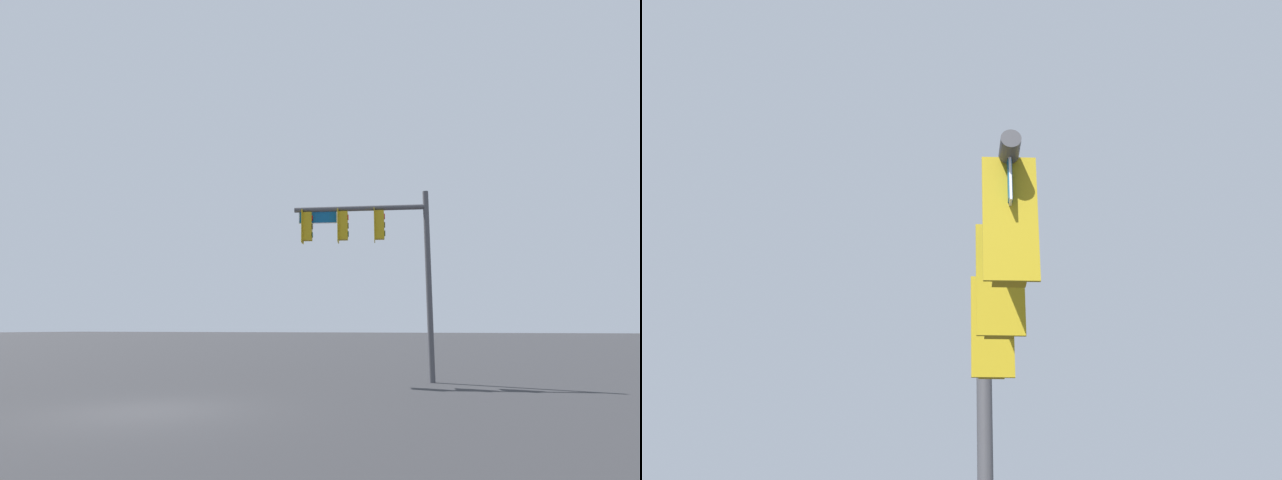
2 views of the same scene
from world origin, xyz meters
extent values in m
cylinder|color=#47474C|center=(-3.16, -8.01, 6.49)|extent=(4.98, 1.30, 0.20)
cube|color=gold|center=(-3.71, -8.14, 5.82)|extent=(0.14, 0.51, 1.30)
cube|color=#B79314|center=(-3.90, -8.18, 5.82)|extent=(0.42, 0.39, 1.10)
cylinder|color=#B79314|center=(-3.90, -8.18, 6.43)|extent=(0.04, 0.04, 0.12)
cylinder|color=red|center=(-4.10, -8.22, 6.15)|extent=(0.08, 0.22, 0.22)
cylinder|color=#392D05|center=(-4.10, -8.22, 5.82)|extent=(0.08, 0.22, 0.22)
cylinder|color=black|center=(-4.10, -8.22, 5.49)|extent=(0.08, 0.22, 0.22)
cube|color=gold|center=(-2.36, -7.83, 5.82)|extent=(0.14, 0.51, 1.30)
cube|color=#B79314|center=(-2.54, -7.87, 5.82)|extent=(0.42, 0.39, 1.10)
cylinder|color=#B79314|center=(-2.54, -7.87, 6.43)|extent=(0.04, 0.04, 0.12)
cylinder|color=red|center=(-2.74, -7.92, 6.15)|extent=(0.08, 0.22, 0.22)
cylinder|color=#392D05|center=(-2.74, -7.92, 5.82)|extent=(0.08, 0.22, 0.22)
cylinder|color=black|center=(-2.74, -7.92, 5.49)|extent=(0.08, 0.22, 0.22)
cube|color=gold|center=(-1.00, -7.52, 5.82)|extent=(0.14, 0.51, 1.30)
cube|color=#B79314|center=(-1.18, -7.57, 5.82)|extent=(0.42, 0.39, 1.10)
cylinder|color=#B79314|center=(-1.18, -7.57, 6.43)|extent=(0.04, 0.04, 0.12)
cylinder|color=red|center=(-1.38, -7.61, 6.15)|extent=(0.08, 0.22, 0.22)
cylinder|color=#392D05|center=(-1.38, -7.61, 5.82)|extent=(0.08, 0.22, 0.22)
cylinder|color=black|center=(-1.38, -7.61, 5.49)|extent=(0.08, 0.22, 0.22)
cube|color=#0A4C7F|center=(-1.59, -7.66, 6.17)|extent=(1.41, 0.35, 0.43)
cube|color=white|center=(-1.59, -7.66, 6.17)|extent=(1.47, 0.35, 0.49)
camera|label=1|loc=(-7.88, 10.20, 1.94)|focal=28.00mm
camera|label=2|loc=(6.26, -6.57, 1.90)|focal=50.00mm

